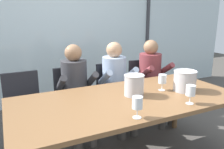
{
  "coord_description": "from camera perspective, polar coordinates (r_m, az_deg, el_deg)",
  "views": [
    {
      "loc": [
        -1.05,
        -1.8,
        1.52
      ],
      "look_at": [
        0.0,
        0.35,
        0.89
      ],
      "focal_mm": 36.47,
      "sensor_mm": 36.0,
      "label": 1
    }
  ],
  "objects": [
    {
      "name": "ice_bucket_secondary",
      "position": [
        2.5,
        17.79,
        -1.44
      ],
      "size": [
        0.24,
        0.24,
        0.22
      ],
      "color": "#B7B7BC",
      "rests_on": "dining_table"
    },
    {
      "name": "chair_right_of_center",
      "position": [
        3.48,
        8.04,
        -2.54
      ],
      "size": [
        0.5,
        0.5,
        0.86
      ],
      "rotation": [
        0.0,
        0.0,
        -0.14
      ],
      "color": "#232328",
      "rests_on": "ground"
    },
    {
      "name": "dining_table",
      "position": [
        2.25,
        3.95,
        -7.43
      ],
      "size": [
        2.21,
        1.03,
        0.74
      ],
      "color": "brown",
      "rests_on": "ground"
    },
    {
      "name": "person_pale_blue_shirt",
      "position": [
        3.04,
        1.17,
        -1.58
      ],
      "size": [
        0.46,
        0.61,
        1.18
      ],
      "rotation": [
        0.0,
        0.0,
        0.01
      ],
      "color": "#9EB2D1",
      "rests_on": "ground"
    },
    {
      "name": "wine_glass_center_pour",
      "position": [
        2.15,
        19.11,
        -4.0
      ],
      "size": [
        0.08,
        0.08,
        0.17
      ],
      "color": "silver",
      "rests_on": "dining_table"
    },
    {
      "name": "person_charcoal_jacket",
      "position": [
        2.84,
        -8.94,
        -2.95
      ],
      "size": [
        0.47,
        0.61,
        1.18
      ],
      "rotation": [
        0.0,
        0.0,
        -0.02
      ],
      "color": "#38383D",
      "rests_on": "ground"
    },
    {
      "name": "person_maroon_top",
      "position": [
        3.34,
        10.26,
        -0.3
      ],
      "size": [
        0.49,
        0.63,
        1.18
      ],
      "rotation": [
        0.0,
        0.0,
        0.1
      ],
      "color": "brown",
      "rests_on": "ground"
    },
    {
      "name": "wine_glass_near_bucket",
      "position": [
        2.46,
        12.51,
        -1.26
      ],
      "size": [
        0.08,
        0.08,
        0.17
      ],
      "color": "silver",
      "rests_on": "dining_table"
    },
    {
      "name": "hillside_vineyard",
      "position": [
        8.45,
        -19.21,
        10.62
      ],
      "size": [
        13.41,
        2.4,
        2.08
      ],
      "primitive_type": "cube",
      "color": "#568942",
      "rests_on": "ground"
    },
    {
      "name": "chair_near_curtain",
      "position": [
        2.94,
        -21.36,
        -6.75
      ],
      "size": [
        0.45,
        0.45,
        0.86
      ],
      "rotation": [
        0.0,
        0.0,
        0.02
      ],
      "color": "#232328",
      "rests_on": "ground"
    },
    {
      "name": "wine_glass_by_left_taster",
      "position": [
        1.77,
        6.39,
        -7.27
      ],
      "size": [
        0.08,
        0.08,
        0.17
      ],
      "color": "silver",
      "rests_on": "dining_table"
    },
    {
      "name": "chair_left_of_center",
      "position": [
        3.04,
        -9.85,
        -5.18
      ],
      "size": [
        0.47,
        0.47,
        0.86
      ],
      "rotation": [
        0.0,
        0.0,
        0.06
      ],
      "color": "#232328",
      "rests_on": "ground"
    },
    {
      "name": "window_glass_panel",
      "position": [
        4.08,
        -11.32,
        11.31
      ],
      "size": [
        7.41,
        0.03,
        2.6
      ],
      "primitive_type": "cube",
      "color": "silver",
      "rests_on": "ground"
    },
    {
      "name": "chair_center",
      "position": [
        3.24,
        0.31,
        -3.7
      ],
      "size": [
        0.46,
        0.46,
        0.86
      ],
      "rotation": [
        0.0,
        0.0,
        0.05
      ],
      "color": "#232328",
      "rests_on": "ground"
    },
    {
      "name": "ground",
      "position": [
        3.36,
        -5.0,
        -12.32
      ],
      "size": [
        14.0,
        14.0,
        0.0
      ],
      "primitive_type": "plane",
      "color": "#4C4742"
    },
    {
      "name": "window_mullion_right",
      "position": [
        4.78,
        8.86,
        11.87
      ],
      "size": [
        0.06,
        0.06,
        2.6
      ],
      "primitive_type": "cube",
      "color": "#38383D",
      "rests_on": "ground"
    },
    {
      "name": "ice_bucket_primary",
      "position": [
        2.26,
        5.55,
        -2.58
      ],
      "size": [
        0.2,
        0.2,
        0.21
      ],
      "color": "#B7B7BC",
      "rests_on": "dining_table"
    }
  ]
}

